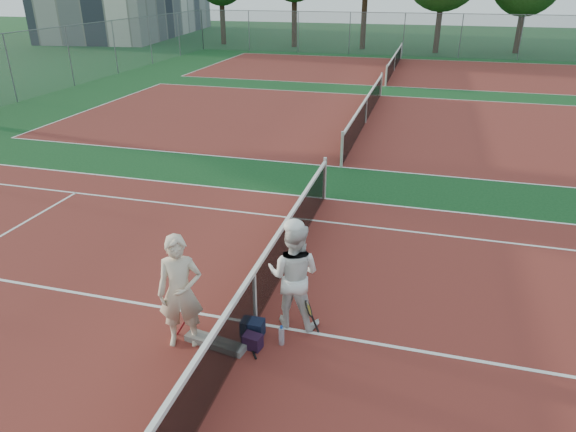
{
  "coord_description": "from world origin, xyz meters",
  "views": [
    {
      "loc": [
        2.33,
        -6.49,
        5.09
      ],
      "look_at": [
        0.0,
        2.0,
        1.05
      ],
      "focal_mm": 32.0,
      "sensor_mm": 36.0,
      "label": 1
    }
  ],
  "objects": [
    {
      "name": "racket_black_held",
      "position": [
        0.88,
        0.02,
        0.29
      ],
      "size": [
        0.28,
        0.31,
        0.57
      ],
      "primitive_type": null,
      "rotation": [
        0.0,
        0.0,
        3.34
      ],
      "color": "black",
      "rests_on": "ground"
    },
    {
      "name": "fence_back",
      "position": [
        0.0,
        34.0,
        1.5
      ],
      "size": [
        32.0,
        0.06,
        3.0
      ],
      "primitive_type": null,
      "color": "slate",
      "rests_on": "ground"
    },
    {
      "name": "net_cover_canvas",
      "position": [
        -0.41,
        -0.69,
        0.05
      ],
      "size": [
        1.02,
        0.39,
        0.1
      ],
      "primitive_type": "cube",
      "rotation": [
        0.0,
        0.0,
        -0.17
      ],
      "color": "slate",
      "rests_on": "ground"
    },
    {
      "name": "player_b",
      "position": [
        0.59,
        0.21,
        0.89
      ],
      "size": [
        0.89,
        0.7,
        1.78
      ],
      "primitive_type": "imported",
      "rotation": [
        0.0,
        0.0,
        3.11
      ],
      "color": "white",
      "rests_on": "ground"
    },
    {
      "name": "net_far_b",
      "position": [
        0.0,
        27.0,
        0.51
      ],
      "size": [
        0.1,
        10.98,
        1.02
      ],
      "primitive_type": null,
      "color": "black",
      "rests_on": "ground"
    },
    {
      "name": "court_far_a",
      "position": [
        0.0,
        13.5,
        0.0
      ],
      "size": [
        23.77,
        10.97,
        0.01
      ],
      "primitive_type": "cube",
      "color": "maroon",
      "rests_on": "ground"
    },
    {
      "name": "court_far_b",
      "position": [
        0.0,
        27.0,
        0.0
      ],
      "size": [
        23.77,
        10.97,
        0.01
      ],
      "primitive_type": "cube",
      "color": "maroon",
      "rests_on": "ground"
    },
    {
      "name": "net_far_a",
      "position": [
        0.0,
        13.5,
        0.51
      ],
      "size": [
        0.1,
        10.98,
        1.02
      ],
      "primitive_type": null,
      "color": "black",
      "rests_on": "ground"
    },
    {
      "name": "ground",
      "position": [
        0.0,
        0.0,
        0.0
      ],
      "size": [
        130.0,
        130.0,
        0.0
      ],
      "primitive_type": "plane",
      "color": "#103D19",
      "rests_on": "ground"
    },
    {
      "name": "player_a",
      "position": [
        -0.9,
        -0.74,
        0.91
      ],
      "size": [
        0.77,
        0.63,
        1.83
      ],
      "primitive_type": "imported",
      "rotation": [
        0.0,
        0.0,
        0.33
      ],
      "color": "beige",
      "rests_on": "ground"
    },
    {
      "name": "water_bottle",
      "position": [
        0.55,
        -0.39,
        0.15
      ],
      "size": [
        0.09,
        0.09,
        0.3
      ],
      "primitive_type": "cylinder",
      "color": "#C9E8FF",
      "rests_on": "ground"
    },
    {
      "name": "sports_bag_purple",
      "position": [
        0.15,
        -0.59,
        0.12
      ],
      "size": [
        0.31,
        0.24,
        0.23
      ],
      "primitive_type": "cube",
      "rotation": [
        0.0,
        0.0,
        -0.18
      ],
      "color": "black",
      "rests_on": "ground"
    },
    {
      "name": "racket_spare",
      "position": [
        0.03,
        -0.44,
        0.01
      ],
      "size": [
        0.56,
        0.65,
        0.03
      ],
      "primitive_type": null,
      "rotation": [
        0.0,
        0.0,
        2.15
      ],
      "color": "black",
      "rests_on": "ground"
    },
    {
      "name": "net_main",
      "position": [
        0.0,
        0.0,
        0.51
      ],
      "size": [
        0.1,
        10.98,
        1.02
      ],
      "primitive_type": null,
      "color": "black",
      "rests_on": "ground"
    },
    {
      "name": "racket_red",
      "position": [
        -0.88,
        -0.53,
        0.27
      ],
      "size": [
        0.4,
        0.36,
        0.53
      ],
      "primitive_type": null,
      "rotation": [
        0.0,
        0.0,
        0.33
      ],
      "color": "maroon",
      "rests_on": "ground"
    },
    {
      "name": "sports_bag_navy",
      "position": [
        0.06,
        -0.3,
        0.14
      ],
      "size": [
        0.36,
        0.25,
        0.28
      ],
      "primitive_type": "cube",
      "rotation": [
        0.0,
        0.0,
        0.01
      ],
      "color": "black",
      "rests_on": "ground"
    },
    {
      "name": "court_main",
      "position": [
        0.0,
        0.0,
        0.0
      ],
      "size": [
        23.77,
        10.97,
        0.01
      ],
      "primitive_type": "cube",
      "color": "maroon",
      "rests_on": "ground"
    }
  ]
}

